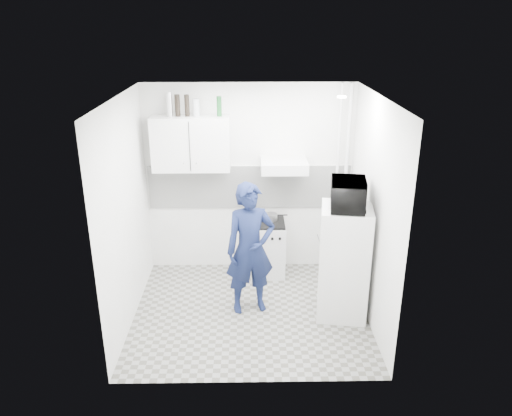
{
  "coord_description": "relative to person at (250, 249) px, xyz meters",
  "views": [
    {
      "loc": [
        -0.02,
        -5.23,
        3.39
      ],
      "look_at": [
        0.08,
        0.3,
        1.25
      ],
      "focal_mm": 35.0,
      "sensor_mm": 36.0,
      "label": 1
    }
  ],
  "objects": [
    {
      "name": "ceiling",
      "position": [
        -0.0,
        -0.09,
        1.79
      ],
      "size": [
        2.8,
        2.8,
        0.0
      ],
      "primitive_type": "plane",
      "color": "white",
      "rests_on": "wall_back"
    },
    {
      "name": "bottle_e",
      "position": [
        -0.38,
        0.98,
        1.51
      ],
      "size": [
        0.06,
        0.06,
        0.25
      ],
      "primitive_type": "cylinder",
      "color": "#144C1E",
      "rests_on": "upper_cabinet"
    },
    {
      "name": "range_hood",
      "position": [
        0.45,
        0.91,
        0.76
      ],
      "size": [
        0.6,
        0.5,
        0.14
      ],
      "primitive_type": "cube",
      "color": "silver",
      "rests_on": "wall_back"
    },
    {
      "name": "pipe_a",
      "position": [
        1.3,
        1.08,
        0.49
      ],
      "size": [
        0.05,
        0.05,
        2.6
      ],
      "primitive_type": "cylinder",
      "color": "silver",
      "rests_on": "floor"
    },
    {
      "name": "wall_back",
      "position": [
        -0.0,
        1.16,
        0.49
      ],
      "size": [
        2.8,
        0.0,
        2.8
      ],
      "primitive_type": "plane",
      "rotation": [
        1.57,
        0.0,
        0.0
      ],
      "color": "white",
      "rests_on": "floor"
    },
    {
      "name": "pipe_b",
      "position": [
        1.18,
        1.08,
        0.49
      ],
      "size": [
        0.04,
        0.04,
        2.6
      ],
      "primitive_type": "cylinder",
      "color": "silver",
      "rests_on": "floor"
    },
    {
      "name": "stove",
      "position": [
        0.25,
        0.91,
        -0.44
      ],
      "size": [
        0.47,
        0.47,
        0.75
      ],
      "primitive_type": "cube",
      "color": "silver",
      "rests_on": "floor"
    },
    {
      "name": "wall_left",
      "position": [
        -1.4,
        -0.09,
        0.49
      ],
      "size": [
        0.0,
        2.6,
        2.6
      ],
      "primitive_type": "plane",
      "rotation": [
        1.57,
        0.0,
        1.57
      ],
      "color": "white",
      "rests_on": "floor"
    },
    {
      "name": "floor",
      "position": [
        -0.0,
        -0.09,
        -0.81
      ],
      "size": [
        2.8,
        2.8,
        0.0
      ],
      "primitive_type": "plane",
      "color": "gray",
      "rests_on": "ground"
    },
    {
      "name": "upper_cabinet",
      "position": [
        -0.75,
        0.98,
        1.04
      ],
      "size": [
        1.0,
        0.35,
        0.7
      ],
      "primitive_type": "cube",
      "color": "white",
      "rests_on": "wall_back"
    },
    {
      "name": "saucepan",
      "position": [
        0.29,
        0.97,
        0.01
      ],
      "size": [
        0.17,
        0.17,
        0.09
      ],
      "primitive_type": "cylinder",
      "color": "silver",
      "rests_on": "stove_top"
    },
    {
      "name": "wall_right",
      "position": [
        1.4,
        -0.09,
        0.49
      ],
      "size": [
        0.0,
        2.6,
        2.6
      ],
      "primitive_type": "plane",
      "rotation": [
        1.57,
        0.0,
        -1.57
      ],
      "color": "white",
      "rests_on": "floor"
    },
    {
      "name": "ceiling_spot_fixture",
      "position": [
        1.0,
        0.11,
        1.76
      ],
      "size": [
        0.1,
        0.1,
        0.02
      ],
      "primitive_type": "cylinder",
      "color": "white",
      "rests_on": "ceiling"
    },
    {
      "name": "stove_top",
      "position": [
        0.25,
        0.91,
        -0.05
      ],
      "size": [
        0.45,
        0.45,
        0.03
      ],
      "primitive_type": "cube",
      "color": "black",
      "rests_on": "stove"
    },
    {
      "name": "bottle_d",
      "position": [
        -0.78,
        0.98,
        1.52
      ],
      "size": [
        0.06,
        0.06,
        0.27
      ],
      "primitive_type": "cylinder",
      "color": "black",
      "rests_on": "upper_cabinet"
    },
    {
      "name": "person",
      "position": [
        0.0,
        0.0,
        0.0
      ],
      "size": [
        0.67,
        0.52,
        1.62
      ],
      "primitive_type": "imported",
      "rotation": [
        0.0,
        0.0,
        0.24
      ],
      "color": "#111A3D",
      "rests_on": "floor"
    },
    {
      "name": "canister_a",
      "position": [
        -0.67,
        0.98,
        1.5
      ],
      "size": [
        0.09,
        0.09,
        0.22
      ],
      "primitive_type": "cylinder",
      "color": "#B2B7BC",
      "rests_on": "upper_cabinet"
    },
    {
      "name": "microwave",
      "position": [
        1.1,
        -0.11,
        0.72
      ],
      "size": [
        0.61,
        0.46,
        0.31
      ],
      "primitive_type": "imported",
      "rotation": [
        0.0,
        0.0,
        1.42
      ],
      "color": "black",
      "rests_on": "fridge"
    },
    {
      "name": "bottle_b",
      "position": [
        -1.0,
        0.98,
        1.54
      ],
      "size": [
        0.08,
        0.08,
        0.3
      ],
      "primitive_type": "cylinder",
      "color": "silver",
      "rests_on": "upper_cabinet"
    },
    {
      "name": "fridge",
      "position": [
        1.1,
        -0.11,
        -0.12
      ],
      "size": [
        0.65,
        0.65,
        1.38
      ],
      "primitive_type": "cube",
      "rotation": [
        0.0,
        0.0,
        -0.15
      ],
      "color": "white",
      "rests_on": "floor"
    },
    {
      "name": "backsplash",
      "position": [
        -0.0,
        1.14,
        0.39
      ],
      "size": [
        2.74,
        0.03,
        0.6
      ],
      "primitive_type": "cube",
      "color": "white",
      "rests_on": "wall_back"
    },
    {
      "name": "bottle_c",
      "position": [
        -0.9,
        0.98,
        1.52
      ],
      "size": [
        0.07,
        0.07,
        0.27
      ],
      "primitive_type": "cylinder",
      "color": "black",
      "rests_on": "upper_cabinet"
    }
  ]
}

